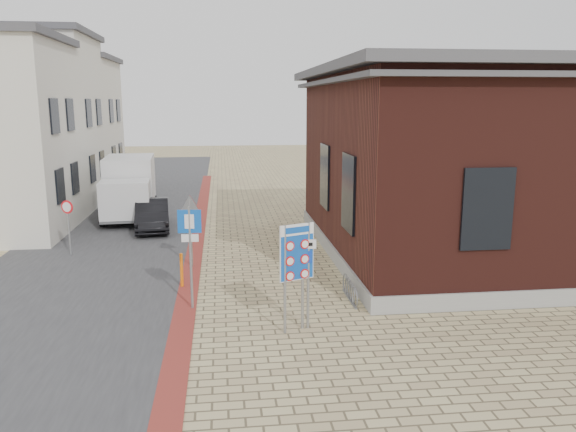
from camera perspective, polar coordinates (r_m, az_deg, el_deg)
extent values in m
plane|color=tan|center=(13.97, -2.51, -11.98)|extent=(120.00, 120.00, 0.00)
cube|color=#38383A|center=(28.69, -15.85, -0.06)|extent=(7.00, 60.00, 0.02)
cube|color=maroon|center=(23.47, -9.25, -2.29)|extent=(0.60, 40.00, 0.02)
cube|color=gray|center=(22.75, 19.29, -2.63)|extent=(12.15, 12.15, 0.50)
cube|color=#431A15|center=(22.22, 19.85, 5.53)|extent=(12.00, 12.00, 6.00)
cube|color=#49484D|center=(22.14, 20.42, 13.65)|extent=(13.00, 13.00, 0.30)
cube|color=#49484D|center=(22.13, 20.35, 12.62)|extent=(12.70, 12.70, 0.15)
cube|color=black|center=(17.44, 6.22, 2.34)|extent=(0.12, 1.60, 2.40)
cube|color=black|center=(21.31, 3.81, 4.07)|extent=(0.12, 1.60, 2.40)
cube|color=black|center=(15.64, 19.59, 0.67)|extent=(1.40, 0.12, 2.20)
cube|color=black|center=(24.70, -22.16, 2.86)|extent=(0.10, 1.10, 1.40)
cube|color=black|center=(27.00, -20.85, 3.64)|extent=(0.10, 1.10, 1.40)
cube|color=black|center=(24.47, -22.66, 9.35)|extent=(0.10, 1.10, 1.40)
cube|color=black|center=(26.79, -21.28, 9.57)|extent=(0.10, 1.10, 1.40)
cube|color=silver|center=(32.40, -25.21, 8.41)|extent=(7.00, 6.00, 8.80)
cube|color=#49484D|center=(32.55, -25.92, 16.41)|extent=(7.40, 6.40, 0.30)
cube|color=black|center=(30.48, -19.25, 4.57)|extent=(0.10, 1.10, 1.40)
cube|color=black|center=(32.81, -18.37, 5.09)|extent=(0.10, 1.10, 1.40)
cube|color=black|center=(30.29, -19.60, 9.83)|extent=(0.10, 1.10, 1.40)
cube|color=black|center=(32.64, -18.69, 9.97)|extent=(0.10, 1.10, 1.40)
cube|color=silver|center=(38.16, -22.36, 8.36)|extent=(7.00, 6.00, 8.00)
cube|color=#49484D|center=(38.21, -22.85, 14.57)|extent=(7.40, 6.40, 0.30)
cube|color=black|center=(36.33, -17.26, 5.73)|extent=(0.10, 1.10, 1.40)
cube|color=black|center=(38.68, -16.63, 6.09)|extent=(0.10, 1.10, 1.40)
cube|color=black|center=(36.17, -17.53, 10.14)|extent=(0.10, 1.10, 1.40)
cube|color=black|center=(38.54, -16.88, 10.24)|extent=(0.10, 1.10, 1.40)
torus|color=slate|center=(15.73, 6.80, -8.19)|extent=(0.04, 0.60, 0.60)
torus|color=slate|center=(16.00, 6.55, -7.84)|extent=(0.04, 0.60, 0.60)
torus|color=slate|center=(16.28, 6.31, -7.49)|extent=(0.04, 0.60, 0.60)
torus|color=slate|center=(16.55, 6.07, -7.16)|extent=(0.04, 0.60, 0.60)
torus|color=slate|center=(16.83, 5.84, -6.83)|extent=(0.04, 0.60, 0.60)
cube|color=slate|center=(16.36, 6.28, -8.35)|extent=(0.08, 1.60, 0.04)
imported|color=black|center=(25.51, -13.63, 0.15)|extent=(1.84, 4.17, 1.33)
cube|color=slate|center=(28.18, -15.75, 0.68)|extent=(2.52, 5.66, 0.26)
cube|color=silver|center=(26.14, -16.19, 1.65)|extent=(2.26, 1.88, 1.64)
cube|color=black|center=(25.33, -16.39, 2.04)|extent=(1.94, 0.21, 0.82)
cube|color=silver|center=(28.88, -15.74, 3.61)|extent=(2.50, 3.83, 2.25)
cylinder|color=black|center=(26.72, -18.32, -0.17)|extent=(0.31, 0.83, 0.82)
cylinder|color=black|center=(26.51, -13.72, 0.00)|extent=(0.31, 0.83, 0.82)
cylinder|color=black|center=(29.91, -17.53, 1.09)|extent=(0.31, 0.83, 0.82)
cylinder|color=black|center=(29.72, -13.42, 1.25)|extent=(0.31, 0.83, 0.82)
cylinder|color=gray|center=(13.58, -0.32, -6.54)|extent=(0.07, 0.07, 2.71)
cylinder|color=gray|center=(13.89, 2.06, -6.13)|extent=(0.07, 0.07, 2.71)
cube|color=white|center=(13.55, 0.89, -3.71)|extent=(0.87, 0.39, 1.39)
cube|color=#0E4AAE|center=(13.55, 0.89, -3.71)|extent=(0.84, 0.38, 1.35)
cube|color=white|center=(13.41, 0.90, -1.40)|extent=(0.84, 0.38, 0.26)
cylinder|color=gray|center=(13.91, 1.49, -6.69)|extent=(0.07, 0.07, 2.44)
cube|color=silver|center=(13.64, 1.51, -2.88)|extent=(0.66, 0.10, 0.23)
cube|color=#0F38B7|center=(13.73, 1.50, -4.16)|extent=(0.45, 0.08, 0.30)
cylinder|color=gray|center=(15.37, -9.85, -4.28)|extent=(0.07, 0.07, 2.85)
cube|color=blue|center=(15.12, -9.99, -0.54)|extent=(0.63, 0.07, 0.63)
cube|color=white|center=(15.22, -9.93, -2.22)|extent=(0.46, 0.07, 0.21)
cylinder|color=gray|center=(19.31, -9.83, -1.73)|extent=(0.07, 0.07, 2.38)
cylinder|color=gray|center=(21.98, -21.35, -1.17)|extent=(0.07, 0.07, 2.06)
cylinder|color=red|center=(21.83, -21.50, 0.87)|extent=(0.46, 0.22, 0.49)
cylinder|color=orange|center=(17.45, -10.76, -5.45)|extent=(0.11, 0.11, 1.06)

